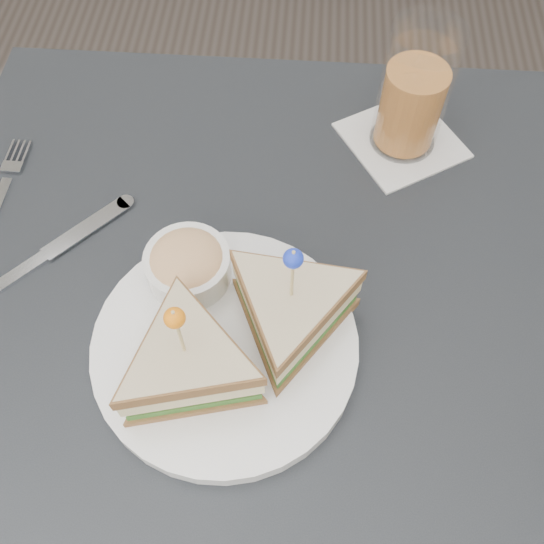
# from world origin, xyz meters

# --- Properties ---
(ground_plane) EXTENTS (3.50, 3.50, 0.00)m
(ground_plane) POSITION_xyz_m (0.00, 0.00, 0.00)
(ground_plane) COLOR #3F3833
(table) EXTENTS (0.80, 0.80, 0.75)m
(table) POSITION_xyz_m (0.00, 0.00, 0.67)
(table) COLOR black
(table) RESTS_ON ground
(plate_meal) EXTENTS (0.34, 0.34, 0.16)m
(plate_meal) POSITION_xyz_m (-0.03, -0.06, 0.79)
(plate_meal) COLOR white
(plate_meal) RESTS_ON table
(cutlery_fork) EXTENTS (0.03, 0.18, 0.01)m
(cutlery_fork) POSITION_xyz_m (-0.33, 0.14, 0.75)
(cutlery_fork) COLOR silver
(cutlery_fork) RESTS_ON table
(cutlery_knife) EXTENTS (0.16, 0.17, 0.01)m
(cutlery_knife) POSITION_xyz_m (-0.25, 0.05, 0.75)
(cutlery_knife) COLOR silver
(cutlery_knife) RESTS_ON table
(drink_set) EXTENTS (0.18, 0.18, 0.17)m
(drink_set) POSITION_xyz_m (0.16, 0.25, 0.83)
(drink_set) COLOR silver
(drink_set) RESTS_ON table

